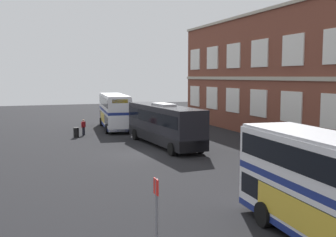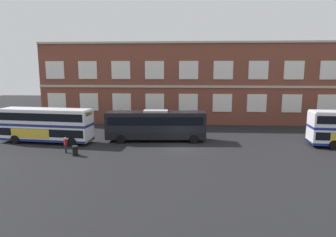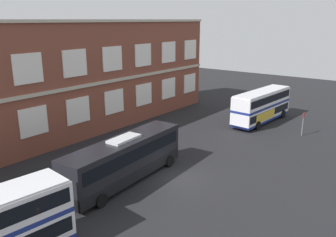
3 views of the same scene
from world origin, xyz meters
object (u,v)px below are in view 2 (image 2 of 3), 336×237
(double_decker_near, at_px, (46,125))
(waiting_passenger, at_px, (66,144))
(touring_coach, at_px, (156,126))
(station_litter_bin, at_px, (75,151))

(double_decker_near, relative_size, waiting_passenger, 6.59)
(double_decker_near, distance_m, touring_coach, 13.07)
(double_decker_near, bearing_deg, touring_coach, 6.98)
(touring_coach, bearing_deg, double_decker_near, -173.02)
(double_decker_near, xyz_separation_m, station_litter_bin, (5.42, -5.18, -1.63))
(double_decker_near, height_order, waiting_passenger, double_decker_near)
(touring_coach, bearing_deg, station_litter_bin, -138.14)
(double_decker_near, xyz_separation_m, waiting_passenger, (4.05, -4.23, -1.22))
(waiting_passenger, bearing_deg, double_decker_near, 133.79)
(touring_coach, height_order, station_litter_bin, touring_coach)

